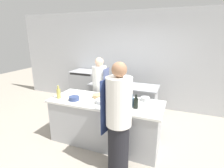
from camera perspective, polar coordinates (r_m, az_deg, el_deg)
The scene contains 19 objects.
ground_plane at distance 3.83m, azimuth -2.02°, elevation -17.94°, with size 16.00×16.00×0.00m, color #A89E8E.
wall_back at distance 5.25m, azimuth 7.19°, elevation 7.75°, with size 8.00×0.06×2.80m.
prep_counter at distance 3.60m, azimuth -2.08°, elevation -12.07°, with size 2.22×0.86×0.88m.
pass_counter at distance 4.64m, azimuth 3.62°, elevation -5.47°, with size 1.77×0.68×0.88m.
oven_range at distance 5.62m, azimuth -8.39°, elevation -0.97°, with size 0.83×0.68×1.04m.
chef_at_prep_near at distance 2.69m, azimuth 2.12°, elevation -11.72°, with size 0.43×0.42×1.77m.
chef_at_stove at distance 4.23m, azimuth -3.96°, elevation -2.30°, with size 0.35×0.34×1.62m.
bottle_olive_oil at distance 3.35m, azimuth 5.41°, elevation -3.91°, with size 0.07×0.07×0.29m.
bottle_vinegar at distance 3.68m, azimuth -17.03°, elevation -2.91°, with size 0.08×0.08×0.26m.
bottle_wine at distance 3.00m, azimuth 2.37°, elevation -6.37°, with size 0.06×0.06×0.28m.
bottle_cooking_oil at distance 3.16m, azimuth 6.46°, elevation -5.76°, with size 0.09×0.09×0.22m.
bottle_sauce at distance 3.38m, azimuth 3.70°, elevation -4.42°, with size 0.08×0.08×0.20m.
bottle_water at distance 3.08m, azimuth 7.80°, elevation -6.11°, with size 0.08×0.08×0.25m.
bowl_mixing_large at distance 3.60m, azimuth -4.49°, elevation -3.88°, with size 0.24×0.24×0.06m.
bowl_prep_small at distance 3.31m, azimuth -3.20°, elevation -5.61°, with size 0.26×0.26×0.07m.
bowl_ceramic_blue at distance 3.48m, azimuth 10.79°, elevation -4.81°, with size 0.18×0.18×0.07m.
bowl_wooden_salad at distance 3.51m, azimuth -12.29°, elevation -4.60°, with size 0.20×0.20×0.08m.
cup at distance 3.24m, azimuth 4.57°, elevation -5.86°, with size 0.10×0.10×0.10m.
cutting_board at distance 3.82m, azimuth -9.55°, elevation -3.30°, with size 0.40×0.23×0.01m.
Camera 1 is at (1.28, -2.91, 2.13)m, focal length 28.00 mm.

